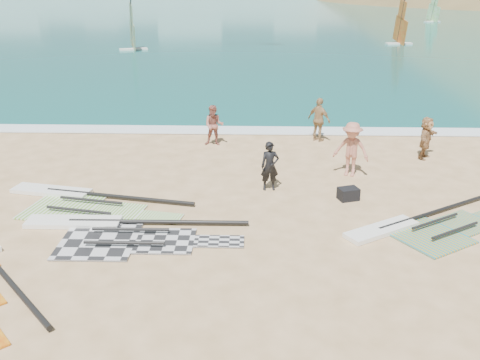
{
  "coord_description": "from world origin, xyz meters",
  "views": [
    {
      "loc": [
        -0.89,
        -9.61,
        6.3
      ],
      "look_at": [
        -1.3,
        4.0,
        1.0
      ],
      "focal_mm": 40.0,
      "sensor_mm": 36.0,
      "label": 1
    }
  ],
  "objects_px": {
    "gear_bag_near": "(348,194)",
    "beachgoer_mid": "(351,149)",
    "rig_grey": "(113,231)",
    "rig_green": "(78,201)",
    "beachgoer_back": "(319,120)",
    "rig_orange": "(421,228)",
    "beachgoer_left": "(214,125)",
    "beachgoer_right": "(426,138)",
    "person_wetsuit": "(270,166)"
  },
  "relations": [
    {
      "from": "gear_bag_near",
      "to": "beachgoer_mid",
      "type": "distance_m",
      "value": 2.21
    },
    {
      "from": "rig_grey",
      "to": "rig_green",
      "type": "distance_m",
      "value": 2.45
    },
    {
      "from": "rig_grey",
      "to": "gear_bag_near",
      "type": "height_order",
      "value": "gear_bag_near"
    },
    {
      "from": "beachgoer_back",
      "to": "beachgoer_mid",
      "type": "bearing_deg",
      "value": 140.89
    },
    {
      "from": "rig_orange",
      "to": "beachgoer_left",
      "type": "distance_m",
      "value": 9.4
    },
    {
      "from": "rig_green",
      "to": "rig_orange",
      "type": "relative_size",
      "value": 1.16
    },
    {
      "from": "rig_grey",
      "to": "rig_green",
      "type": "relative_size",
      "value": 1.03
    },
    {
      "from": "beachgoer_left",
      "to": "beachgoer_back",
      "type": "xyz_separation_m",
      "value": [
        4.11,
        0.66,
        0.08
      ]
    },
    {
      "from": "beachgoer_mid",
      "to": "rig_grey",
      "type": "bearing_deg",
      "value": -124.2
    },
    {
      "from": "beachgoer_right",
      "to": "beachgoer_mid",
      "type": "bearing_deg",
      "value": 154.05
    },
    {
      "from": "rig_green",
      "to": "beachgoer_mid",
      "type": "distance_m",
      "value": 8.73
    },
    {
      "from": "rig_grey",
      "to": "beachgoer_left",
      "type": "bearing_deg",
      "value": 74.78
    },
    {
      "from": "rig_grey",
      "to": "gear_bag_near",
      "type": "xyz_separation_m",
      "value": [
        6.42,
        2.4,
        0.13
      ]
    },
    {
      "from": "rig_orange",
      "to": "beachgoer_back",
      "type": "xyz_separation_m",
      "value": [
        -1.88,
        7.86,
        0.82
      ]
    },
    {
      "from": "rig_green",
      "to": "rig_orange",
      "type": "xyz_separation_m",
      "value": [
        9.57,
        -1.45,
        -0.0
      ]
    },
    {
      "from": "gear_bag_near",
      "to": "beachgoer_right",
      "type": "xyz_separation_m",
      "value": [
        3.34,
        3.9,
        0.59
      ]
    },
    {
      "from": "rig_grey",
      "to": "beachgoer_right",
      "type": "relative_size",
      "value": 3.87
    },
    {
      "from": "gear_bag_near",
      "to": "beachgoer_back",
      "type": "distance_m",
      "value": 5.98
    },
    {
      "from": "rig_grey",
      "to": "rig_orange",
      "type": "height_order",
      "value": "rig_grey"
    },
    {
      "from": "beachgoer_back",
      "to": "rig_grey",
      "type": "bearing_deg",
      "value": 95.2
    },
    {
      "from": "person_wetsuit",
      "to": "beachgoer_back",
      "type": "height_order",
      "value": "beachgoer_back"
    },
    {
      "from": "rig_green",
      "to": "rig_grey",
      "type": "bearing_deg",
      "value": -39.89
    },
    {
      "from": "gear_bag_near",
      "to": "person_wetsuit",
      "type": "bearing_deg",
      "value": 162.79
    },
    {
      "from": "rig_grey",
      "to": "person_wetsuit",
      "type": "bearing_deg",
      "value": 36.92
    },
    {
      "from": "person_wetsuit",
      "to": "beachgoer_back",
      "type": "distance_m",
      "value": 5.61
    },
    {
      "from": "beachgoer_back",
      "to": "beachgoer_right",
      "type": "xyz_separation_m",
      "value": [
        3.61,
        -2.03,
        -0.1
      ]
    },
    {
      "from": "gear_bag_near",
      "to": "beachgoer_back",
      "type": "relative_size",
      "value": 0.33
    },
    {
      "from": "rig_orange",
      "to": "person_wetsuit",
      "type": "bearing_deg",
      "value": 113.23
    },
    {
      "from": "rig_grey",
      "to": "person_wetsuit",
      "type": "height_order",
      "value": "person_wetsuit"
    },
    {
      "from": "rig_orange",
      "to": "rig_green",
      "type": "bearing_deg",
      "value": 138.56
    },
    {
      "from": "rig_orange",
      "to": "beachgoer_mid",
      "type": "relative_size",
      "value": 2.75
    },
    {
      "from": "rig_grey",
      "to": "rig_orange",
      "type": "xyz_separation_m",
      "value": [
        8.04,
        0.47,
        -0.0
      ]
    },
    {
      "from": "person_wetsuit",
      "to": "beachgoer_right",
      "type": "height_order",
      "value": "same"
    },
    {
      "from": "person_wetsuit",
      "to": "beachgoer_left",
      "type": "bearing_deg",
      "value": 106.74
    },
    {
      "from": "beachgoer_left",
      "to": "beachgoer_right",
      "type": "relative_size",
      "value": 1.02
    },
    {
      "from": "rig_orange",
      "to": "beachgoer_left",
      "type": "height_order",
      "value": "beachgoer_left"
    },
    {
      "from": "rig_grey",
      "to": "beachgoer_mid",
      "type": "xyz_separation_m",
      "value": [
        6.79,
        4.45,
        0.86
      ]
    },
    {
      "from": "rig_orange",
      "to": "beachgoer_left",
      "type": "xyz_separation_m",
      "value": [
        -6.0,
        7.2,
        0.74
      ]
    },
    {
      "from": "person_wetsuit",
      "to": "beachgoer_right",
      "type": "xyz_separation_m",
      "value": [
        5.66,
        3.18,
        0.0
      ]
    },
    {
      "from": "gear_bag_near",
      "to": "beachgoer_right",
      "type": "relative_size",
      "value": 0.37
    },
    {
      "from": "beachgoer_back",
      "to": "rig_orange",
      "type": "bearing_deg",
      "value": 145.12
    },
    {
      "from": "rig_green",
      "to": "rig_orange",
      "type": "height_order",
      "value": "rig_green"
    },
    {
      "from": "gear_bag_near",
      "to": "beachgoer_left",
      "type": "bearing_deg",
      "value": 129.72
    },
    {
      "from": "rig_green",
      "to": "beachgoer_back",
      "type": "relative_size",
      "value": 3.32
    },
    {
      "from": "rig_green",
      "to": "beachgoer_right",
      "type": "distance_m",
      "value": 12.13
    },
    {
      "from": "gear_bag_near",
      "to": "beachgoer_left",
      "type": "distance_m",
      "value": 6.88
    },
    {
      "from": "person_wetsuit",
      "to": "beachgoer_back",
      "type": "bearing_deg",
      "value": 60.9
    },
    {
      "from": "rig_grey",
      "to": "beachgoer_mid",
      "type": "distance_m",
      "value": 8.16
    },
    {
      "from": "rig_grey",
      "to": "beachgoer_left",
      "type": "height_order",
      "value": "beachgoer_left"
    },
    {
      "from": "rig_grey",
      "to": "beachgoer_left",
      "type": "relative_size",
      "value": 3.78
    }
  ]
}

